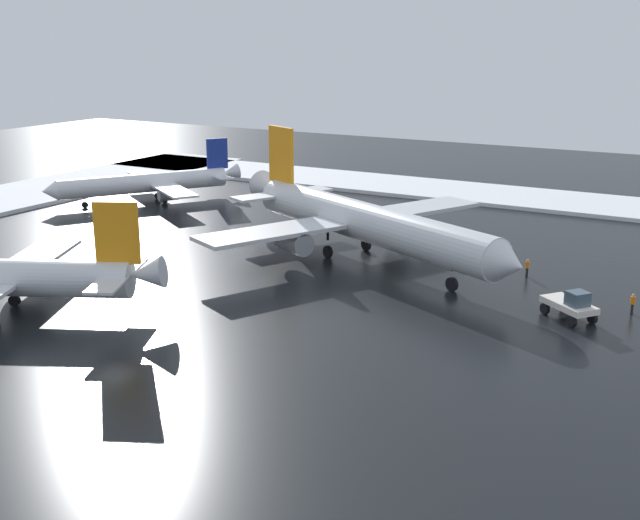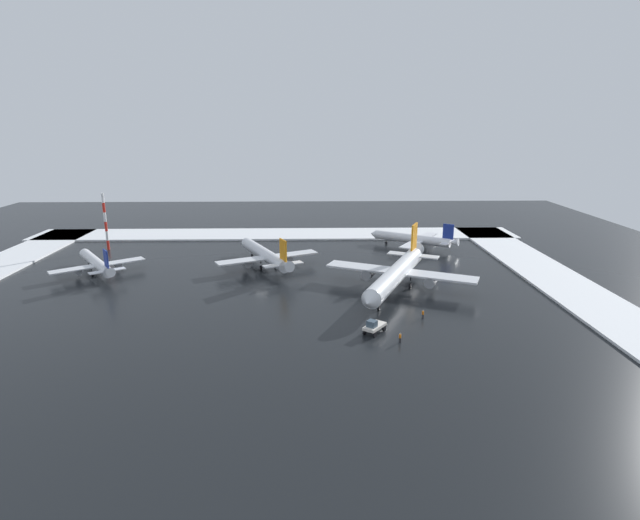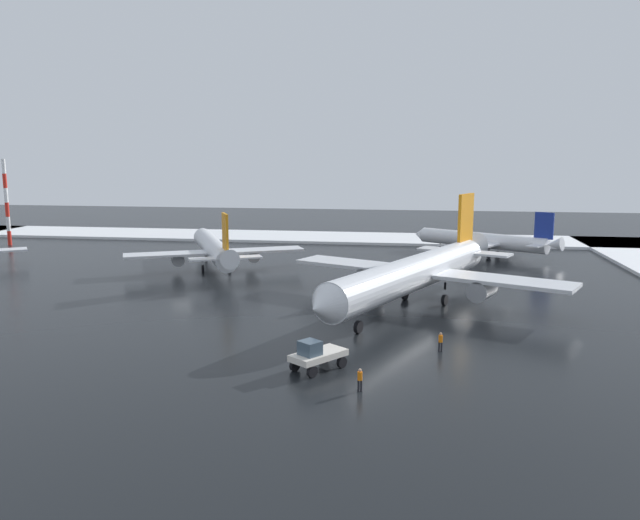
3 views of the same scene
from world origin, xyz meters
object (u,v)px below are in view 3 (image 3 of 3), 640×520
at_px(airplane_foreground_jet, 416,272).
at_px(pushback_tug, 316,354).
at_px(ground_crew_mid_apron, 360,378).
at_px(ground_crew_beside_wing, 441,341).
at_px(airplane_parked_portside, 214,248).
at_px(antenna_mast, 7,202).
at_px(airplane_parked_starboard, 485,241).

height_order(airplane_foreground_jet, pushback_tug, airplane_foreground_jet).
xyz_separation_m(ground_crew_mid_apron, ground_crew_beside_wing, (-6.01, -10.18, 0.00)).
height_order(airplane_foreground_jet, airplane_parked_portside, airplane_foreground_jet).
height_order(airplane_foreground_jet, ground_crew_beside_wing, airplane_foreground_jet).
xyz_separation_m(airplane_foreground_jet, antenna_mast, (75.52, -37.30, 4.10)).
bearing_deg(ground_crew_mid_apron, antenna_mast, -125.64).
relative_size(airplane_parked_starboard, pushback_tug, 4.74).
bearing_deg(airplane_parked_starboard, airplane_foreground_jet, 105.80).
height_order(pushback_tug, ground_crew_beside_wing, pushback_tug).
bearing_deg(ground_crew_mid_apron, airplane_foreground_jet, 177.49).
bearing_deg(airplane_foreground_jet, ground_crew_mid_apron, 16.44).
relative_size(airplane_parked_portside, pushback_tug, 5.84).
xyz_separation_m(airplane_parked_portside, ground_crew_beside_wing, (-31.73, 35.13, -2.09)).
xyz_separation_m(airplane_parked_portside, airplane_parked_starboard, (-40.90, -18.43, -0.44)).
distance_m(airplane_parked_portside, ground_crew_mid_apron, 52.14).
xyz_separation_m(pushback_tug, antenna_mast, (67.86, -59.50, 6.72)).
bearing_deg(ground_crew_mid_apron, ground_crew_beside_wing, 155.33).
bearing_deg(pushback_tug, antenna_mast, -93.79).
bearing_deg(pushback_tug, airplane_parked_starboard, -160.16).
height_order(airplane_parked_starboard, antenna_mast, antenna_mast).
xyz_separation_m(ground_crew_beside_wing, antenna_mast, (77.67, -53.29, 7.04)).
relative_size(airplane_foreground_jet, airplane_parked_starboard, 1.58).
height_order(airplane_foreground_jet, antenna_mast, antenna_mast).
bearing_deg(antenna_mast, airplane_parked_starboard, -179.82).
relative_size(pushback_tug, ground_crew_beside_wing, 2.92).
bearing_deg(antenna_mast, ground_crew_beside_wing, 145.54).
bearing_deg(airplane_parked_starboard, ground_crew_beside_wing, 112.85).
height_order(airplane_parked_portside, airplane_parked_starboard, airplane_parked_portside).
height_order(airplane_parked_portside, ground_crew_beside_wing, airplane_parked_portside).
relative_size(airplane_foreground_jet, antenna_mast, 2.34).
xyz_separation_m(ground_crew_mid_apron, antenna_mast, (71.65, -63.47, 7.04)).
relative_size(airplane_parked_portside, ground_crew_mid_apron, 17.04).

